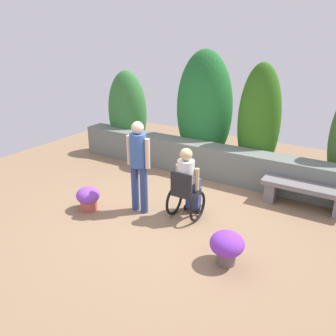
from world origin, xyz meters
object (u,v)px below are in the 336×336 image
object	(u,v)px
flower_pot_purple_near	(227,246)
flower_pot_terracotta_by_wall	(88,197)
person_in_wheelchair	(187,185)
stone_bench	(305,192)
person_standing_companion	(139,161)

from	to	relation	value
flower_pot_purple_near	flower_pot_terracotta_by_wall	world-z (taller)	flower_pot_purple_near
person_in_wheelchair	flower_pot_purple_near	distance (m)	1.52
stone_bench	flower_pot_terracotta_by_wall	xyz separation A→B (m)	(-3.47, -2.22, -0.07)
person_in_wheelchair	person_standing_companion	xyz separation A→B (m)	(-0.85, -0.27, 0.38)
person_standing_companion	flower_pot_purple_near	xyz separation A→B (m)	(2.02, -0.64, -0.71)
flower_pot_purple_near	flower_pot_terracotta_by_wall	bearing A→B (deg)	176.42
person_in_wheelchair	flower_pot_terracotta_by_wall	xyz separation A→B (m)	(-1.72, -0.74, -0.38)
flower_pot_purple_near	flower_pot_terracotta_by_wall	size ratio (longest dim) A/B	1.13
stone_bench	flower_pot_purple_near	world-z (taller)	flower_pot_purple_near
person_in_wheelchair	flower_pot_purple_near	size ratio (longest dim) A/B	2.60
flower_pot_terracotta_by_wall	person_in_wheelchair	bearing A→B (deg)	23.25
person_in_wheelchair	person_standing_companion	bearing A→B (deg)	-168.60
person_in_wheelchair	person_standing_companion	distance (m)	0.97
person_standing_companion	person_in_wheelchair	bearing A→B (deg)	10.32
person_standing_companion	flower_pot_terracotta_by_wall	bearing A→B (deg)	-159.37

